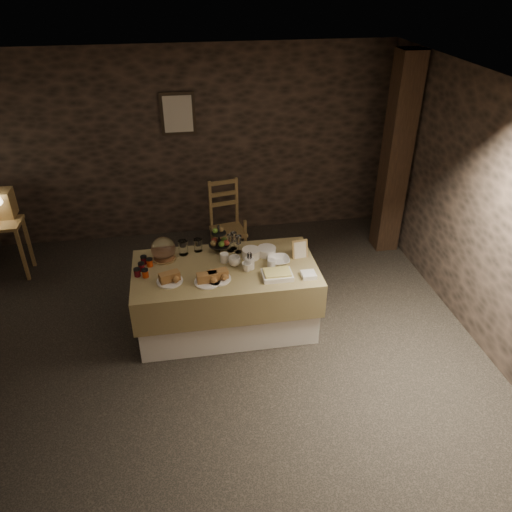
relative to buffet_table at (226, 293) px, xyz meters
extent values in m
cube|color=black|center=(-0.18, -0.24, -0.43)|extent=(5.50, 5.00, 0.01)
cube|color=black|center=(-0.18, 2.26, 0.87)|extent=(5.50, 0.02, 2.60)
cube|color=black|center=(-0.18, -2.74, 0.87)|extent=(5.50, 0.02, 2.60)
cube|color=black|center=(2.57, -0.24, 0.87)|extent=(0.02, 5.00, 2.60)
cube|color=beige|center=(-0.18, -0.24, 2.17)|extent=(5.50, 5.00, 0.01)
cube|color=white|center=(0.00, 0.00, -0.08)|extent=(1.83, 0.94, 0.71)
cube|color=#8B874F|center=(0.00, 0.00, 0.13)|extent=(1.90, 1.01, 0.39)
cube|color=brown|center=(-2.36, 1.30, -0.08)|extent=(0.04, 0.04, 0.70)
cube|color=brown|center=(-2.36, 1.63, -0.08)|extent=(0.04, 0.04, 0.70)
cube|color=brown|center=(0.22, 1.72, -0.20)|extent=(0.51, 0.49, 0.05)
cube|color=brown|center=(0.22, 1.89, 0.29)|extent=(0.41, 0.11, 0.42)
cube|color=black|center=(2.37, 1.39, 0.87)|extent=(0.30, 0.30, 2.60)
cube|color=black|center=(-0.33, 2.23, 1.32)|extent=(0.45, 0.03, 0.55)
cube|color=beige|center=(-0.33, 2.20, 1.32)|extent=(0.37, 0.01, 0.47)
cylinder|color=white|center=(0.30, 0.15, 0.37)|extent=(0.19, 0.19, 0.10)
cylinder|color=white|center=(0.47, 0.18, 0.36)|extent=(0.20, 0.20, 0.08)
cylinder|color=white|center=(0.25, -0.06, 0.38)|extent=(0.10, 0.10, 0.12)
imported|color=white|center=(0.10, 0.02, 0.37)|extent=(0.13, 0.13, 0.10)
imported|color=white|center=(0.21, -0.10, 0.37)|extent=(0.10, 0.10, 0.09)
cylinder|color=white|center=(0.01, 0.11, 0.37)|extent=(0.09, 0.09, 0.09)
cylinder|color=white|center=(0.47, -0.08, 0.36)|extent=(0.08, 0.08, 0.09)
imported|color=white|center=(0.56, -0.01, 0.35)|extent=(0.23, 0.23, 0.06)
cylinder|color=brown|center=(-0.62, 0.28, 0.33)|extent=(0.26, 0.26, 0.01)
cylinder|color=brown|center=(-0.62, 0.28, 0.37)|extent=(0.22, 0.22, 0.07)
sphere|color=white|center=(-0.62, 0.28, 0.44)|extent=(0.26, 0.26, 0.26)
cylinder|color=black|center=(-0.02, 0.34, 0.48)|extent=(0.02, 0.02, 0.32)
cylinder|color=black|center=(-0.02, 0.34, 0.40)|extent=(0.22, 0.22, 0.01)
cylinder|color=black|center=(-0.02, 0.34, 0.54)|extent=(0.16, 0.16, 0.01)
sphere|color=#497623|center=(0.03, 0.36, 0.44)|extent=(0.07, 0.07, 0.07)
sphere|color=maroon|center=(-0.07, 0.37, 0.44)|extent=(0.07, 0.07, 0.07)
sphere|color=#497623|center=(0.00, 0.28, 0.44)|extent=(0.07, 0.07, 0.07)
sphere|color=brown|center=(-0.09, 0.31, 0.44)|extent=(0.07, 0.07, 0.07)
sphere|color=maroon|center=(0.05, 0.30, 0.44)|extent=(0.07, 0.07, 0.07)
cylinder|color=white|center=(-0.57, -0.17, 0.33)|extent=(0.26, 0.26, 0.01)
cube|color=olive|center=(-0.57, -0.17, 0.38)|extent=(0.22, 0.15, 0.09)
cylinder|color=white|center=(-0.20, -0.25, 0.33)|extent=(0.26, 0.26, 0.01)
cube|color=olive|center=(-0.20, -0.25, 0.38)|extent=(0.21, 0.10, 0.09)
cylinder|color=white|center=(-0.09, -0.21, 0.33)|extent=(0.26, 0.26, 0.01)
cube|color=olive|center=(-0.09, -0.21, 0.38)|extent=(0.21, 0.13, 0.09)
cylinder|color=#5E0E19|center=(-0.84, 0.08, 0.36)|extent=(0.06, 0.06, 0.07)
cylinder|color=red|center=(-0.80, -0.05, 0.36)|extent=(0.06, 0.06, 0.07)
cylinder|color=#5E0E19|center=(-0.88, -0.02, 0.36)|extent=(0.06, 0.06, 0.07)
cylinder|color=red|center=(-0.76, 0.15, 0.36)|extent=(0.06, 0.06, 0.07)
cylinder|color=#5E0E19|center=(-0.82, 0.21, 0.36)|extent=(0.06, 0.06, 0.07)
cube|color=white|center=(0.49, -0.27, 0.34)|extent=(0.30, 0.22, 0.05)
cube|color=#F4E47B|center=(0.49, -0.27, 0.38)|extent=(0.26, 0.18, 0.02)
cube|color=white|center=(0.81, -0.31, 0.34)|extent=(0.14, 0.14, 0.04)
cube|color=brown|center=(0.81, 0.07, 0.41)|extent=(0.18, 0.09, 0.22)
cylinder|color=white|center=(-0.41, 0.34, 0.40)|extent=(0.10, 0.10, 0.16)
cylinder|color=white|center=(-0.25, 0.39, 0.39)|extent=(0.09, 0.09, 0.14)
camera|label=1|loc=(-0.40, -4.33, 3.09)|focal=35.00mm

